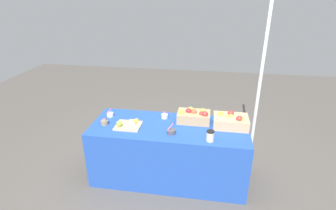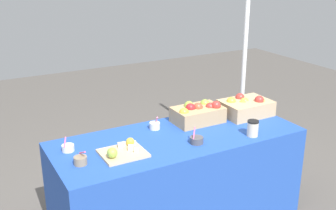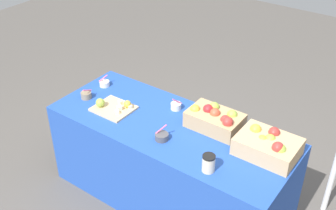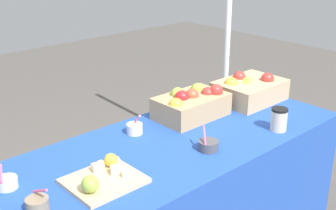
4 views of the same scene
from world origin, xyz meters
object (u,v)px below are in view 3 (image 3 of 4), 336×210
at_px(apple_crate_middle, 215,119).
at_px(sample_bowl_near, 86,95).
at_px(cutting_board_front, 113,107).
at_px(sample_bowl_far, 176,106).
at_px(sample_bowl_mid, 162,136).
at_px(coffee_cup, 209,163).
at_px(sample_bowl_extra, 104,83).
at_px(apple_crate_left, 268,145).

bearing_deg(apple_crate_middle, sample_bowl_near, -166.34).
height_order(cutting_board_front, sample_bowl_far, sample_bowl_far).
xyz_separation_m(sample_bowl_near, sample_bowl_mid, (0.84, -0.09, -0.00)).
bearing_deg(cutting_board_front, coffee_cup, -10.35).
bearing_deg(sample_bowl_extra, apple_crate_left, -1.23).
distance_m(sample_bowl_near, sample_bowl_extra, 0.24).
bearing_deg(apple_crate_left, sample_bowl_extra, 178.77).
xyz_separation_m(apple_crate_left, sample_bowl_far, (-0.82, 0.10, -0.04)).
distance_m(sample_bowl_far, coffee_cup, 0.75).
xyz_separation_m(apple_crate_left, sample_bowl_near, (-1.52, -0.20, -0.04)).
bearing_deg(sample_bowl_extra, sample_bowl_far, 5.06).
height_order(apple_crate_middle, sample_bowl_extra, apple_crate_middle).
xyz_separation_m(sample_bowl_mid, sample_bowl_far, (-0.14, 0.38, 0.00)).
distance_m(apple_crate_left, sample_bowl_mid, 0.74).
height_order(cutting_board_front, sample_bowl_mid, sample_bowl_mid).
height_order(apple_crate_middle, coffee_cup, apple_crate_middle).
distance_m(sample_bowl_extra, coffee_cup, 1.36).
bearing_deg(sample_bowl_mid, coffee_cup, -11.52).
bearing_deg(sample_bowl_near, sample_bowl_far, 23.23).
distance_m(sample_bowl_near, sample_bowl_mid, 0.84).
bearing_deg(coffee_cup, sample_bowl_mid, 168.48).
distance_m(apple_crate_middle, coffee_cup, 0.48).
xyz_separation_m(sample_bowl_far, coffee_cup, (0.59, -0.47, 0.03)).
height_order(sample_bowl_near, coffee_cup, coffee_cup).
height_order(sample_bowl_near, sample_bowl_mid, sample_bowl_mid).
xyz_separation_m(apple_crate_left, coffee_cup, (-0.24, -0.38, -0.01)).
distance_m(apple_crate_middle, cutting_board_front, 0.82).
bearing_deg(coffee_cup, sample_bowl_near, 172.17).
bearing_deg(sample_bowl_mid, cutting_board_front, 170.60).
distance_m(apple_crate_left, coffee_cup, 0.45).
bearing_deg(cutting_board_front, sample_bowl_far, 36.39).
bearing_deg(cutting_board_front, apple_crate_middle, 18.30).
height_order(apple_crate_left, cutting_board_front, apple_crate_left).
bearing_deg(apple_crate_left, sample_bowl_near, -172.40).
bearing_deg(sample_bowl_extra, coffee_cup, -17.60).
bearing_deg(cutting_board_front, sample_bowl_near, -179.26).
relative_size(apple_crate_left, coffee_cup, 3.35).
relative_size(apple_crate_left, sample_bowl_mid, 3.68).
relative_size(apple_crate_left, cutting_board_front, 1.36).
distance_m(apple_crate_middle, sample_bowl_far, 0.38).
height_order(apple_crate_left, sample_bowl_mid, apple_crate_left).
distance_m(apple_crate_middle, sample_bowl_near, 1.10).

